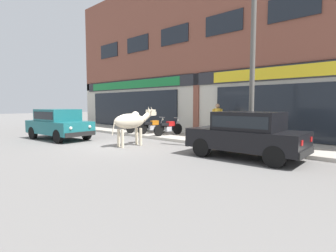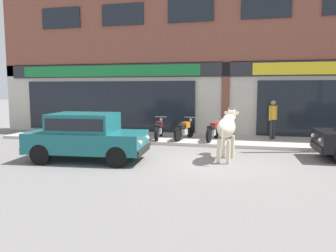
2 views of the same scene
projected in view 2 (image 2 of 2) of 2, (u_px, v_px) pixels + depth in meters
The scene contains 9 objects.
ground_plane at pixel (213, 160), 10.10m from camera, with size 90.00×90.00×0.00m, color slate.
sidewalk at pixel (222, 140), 13.59m from camera, with size 19.00×2.85×0.13m, color #B7AFA3.
shop_building at pixel (227, 37), 14.70m from camera, with size 23.00×1.40×9.46m.
cow at pixel (227, 128), 10.05m from camera, with size 0.65×2.15×1.61m.
car_1 at pixel (86, 134), 9.99m from camera, with size 3.72×1.91×1.46m.
motorcycle_0 at pixel (159, 129), 13.59m from camera, with size 0.52×1.81×0.88m.
motorcycle_1 at pixel (184, 130), 13.43m from camera, with size 0.67×1.79×0.88m.
motorcycle_2 at pixel (213, 131), 13.18m from camera, with size 0.55×1.81×0.88m.
pedestrian at pixel (273, 115), 13.35m from camera, with size 0.34×0.41×1.60m.
Camera 2 is at (1.03, -9.95, 2.22)m, focal length 35.00 mm.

